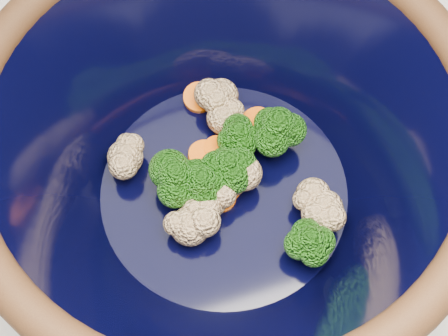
% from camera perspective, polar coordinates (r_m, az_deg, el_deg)
% --- Properties ---
extents(ground, '(3.00, 3.00, 0.00)m').
position_cam_1_polar(ground, '(1.46, 0.09, -13.84)').
color(ground, '#9E7A54').
rests_on(ground, ground).
extents(counter, '(1.20, 1.20, 0.90)m').
position_cam_1_polar(counter, '(1.02, 0.13, -8.00)').
color(counter, beige).
rests_on(counter, ground).
extents(mixing_bowl, '(0.46, 0.46, 0.17)m').
position_cam_1_polar(mixing_bowl, '(0.48, 0.00, 0.88)').
color(mixing_bowl, black).
rests_on(mixing_bowl, counter).
extents(vegetable_pile, '(0.17, 0.20, 0.06)m').
position_cam_1_polar(vegetable_pile, '(0.51, 0.56, -0.04)').
color(vegetable_pile, '#608442').
rests_on(vegetable_pile, mixing_bowl).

